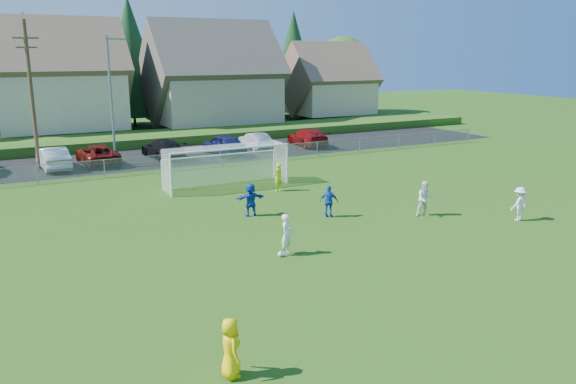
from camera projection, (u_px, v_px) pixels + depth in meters
name	position (u px, v px, depth m)	size (l,w,h in m)	color
ground	(392.00, 277.00, 20.19)	(160.00, 160.00, 0.00)	#193D0C
asphalt_lot	(171.00, 156.00, 43.77)	(60.00, 60.00, 0.00)	black
grass_embankment	(146.00, 139.00, 50.10)	(70.00, 6.00, 0.80)	#1E420F
soccer_ball	(280.00, 254.00, 22.17)	(0.22, 0.22, 0.22)	white
referee	(230.00, 348.00, 13.79)	(0.76, 0.50, 1.56)	#FFD805
player_white_a	(287.00, 235.00, 22.24)	(0.61, 0.40, 1.67)	white
player_white_b	(425.00, 199.00, 27.53)	(0.86, 0.67, 1.77)	white
player_white_c	(520.00, 204.00, 26.88)	(1.05, 0.61, 1.63)	white
player_blue_a	(329.00, 202.00, 27.40)	(0.92, 0.38, 1.57)	#123CB0
player_blue_b	(251.00, 200.00, 27.59)	(1.54, 0.49, 1.66)	#123CB0
goalkeeper	(278.00, 177.00, 32.60)	(0.60, 0.39, 1.64)	#B1DC19
car_b	(53.00, 158.00, 38.77)	(1.63, 4.69, 1.54)	silver
car_c	(97.00, 154.00, 40.51)	(2.37, 5.13, 1.43)	#5B0F0A
car_d	(163.00, 148.00, 43.01)	(2.03, 4.99, 1.45)	black
car_e	(224.00, 144.00, 44.33)	(1.94, 4.81, 1.64)	#161B50
car_f	(255.00, 141.00, 47.05)	(1.44, 4.13, 1.36)	#AFAFAF
car_g	(308.00, 137.00, 48.54)	(2.13, 5.24, 1.52)	maroon
soccer_goal	(225.00, 160.00, 33.56)	(7.42, 1.90, 2.50)	white
chainlink_fence	(194.00, 160.00, 38.90)	(52.06, 0.06, 1.20)	gray
streetlight	(112.00, 97.00, 39.29)	(1.38, 0.18, 9.00)	slate
utility_pole	(32.00, 94.00, 37.78)	(1.60, 0.26, 10.00)	#473321
houses_row	(143.00, 58.00, 55.73)	(53.90, 11.45, 13.27)	tan
tree_row	(121.00, 62.00, 60.78)	(65.98, 12.36, 13.80)	#382616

